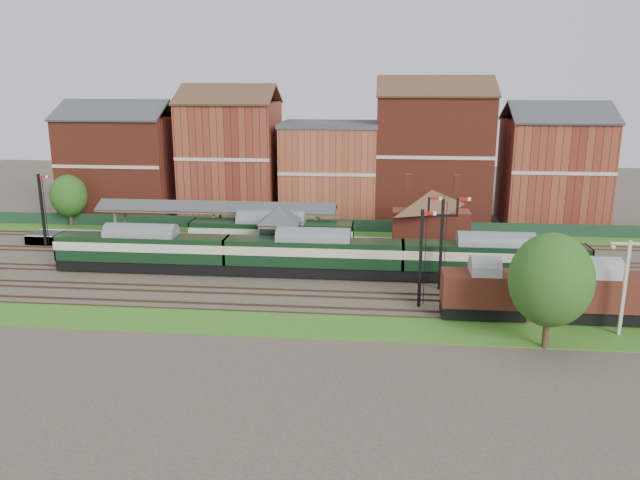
# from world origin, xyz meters

# --- Properties ---
(ground) EXTENTS (160.00, 160.00, 0.00)m
(ground) POSITION_xyz_m (0.00, 0.00, 0.00)
(ground) COLOR #473D33
(ground) RESTS_ON ground
(grass_back) EXTENTS (90.00, 4.50, 0.06)m
(grass_back) POSITION_xyz_m (0.00, 16.00, 0.03)
(grass_back) COLOR #2D6619
(grass_back) RESTS_ON ground
(grass_front) EXTENTS (90.00, 5.00, 0.06)m
(grass_front) POSITION_xyz_m (0.00, -12.00, 0.03)
(grass_front) COLOR #2D6619
(grass_front) RESTS_ON ground
(fence) EXTENTS (90.00, 0.12, 1.50)m
(fence) POSITION_xyz_m (0.00, 18.00, 0.75)
(fence) COLOR #193823
(fence) RESTS_ON ground
(platform) EXTENTS (55.00, 3.40, 1.00)m
(platform) POSITION_xyz_m (-5.00, 9.75, 0.50)
(platform) COLOR #2D2D2D
(platform) RESTS_ON ground
(signal_box) EXTENTS (5.40, 5.40, 6.00)m
(signal_box) POSITION_xyz_m (-3.00, 3.25, 3.19)
(signal_box) COLOR #596F4F
(signal_box) RESTS_ON ground
(brick_hut) EXTENTS (3.20, 2.64, 2.94)m
(brick_hut) POSITION_xyz_m (5.00, 3.25, 1.20)
(brick_hut) COLOR maroon
(brick_hut) RESTS_ON ground
(station_building) EXTENTS (8.10, 8.10, 5.90)m
(station_building) POSITION_xyz_m (12.00, 9.75, 3.96)
(station_building) COLOR maroon
(station_building) RESTS_ON platform
(canopy) EXTENTS (26.00, 3.89, 4.08)m
(canopy) POSITION_xyz_m (-11.00, 9.75, 4.58)
(canopy) COLOR brown
(canopy) RESTS_ON platform
(semaphore_bracket) EXTENTS (3.60, 0.25, 8.18)m
(semaphore_bracket) POSITION_xyz_m (12.04, -2.50, 4.63)
(semaphore_bracket) COLOR black
(semaphore_bracket) RESTS_ON ground
(semaphore_platform_end) EXTENTS (1.23, 0.25, 8.00)m
(semaphore_platform_end) POSITION_xyz_m (-29.98, 8.00, 4.16)
(semaphore_platform_end) COLOR black
(semaphore_platform_end) RESTS_ON ground
(semaphore_siding) EXTENTS (1.23, 0.25, 8.00)m
(semaphore_siding) POSITION_xyz_m (10.02, -7.00, 4.16)
(semaphore_siding) COLOR black
(semaphore_siding) RESTS_ON ground
(yard_lamp) EXTENTS (2.60, 0.22, 7.00)m
(yard_lamp) POSITION_xyz_m (24.00, -11.50, 3.99)
(yard_lamp) COLOR beige
(yard_lamp) RESTS_ON ground
(town_backdrop) EXTENTS (69.00, 10.00, 16.00)m
(town_backdrop) POSITION_xyz_m (-0.18, 25.00, 7.00)
(town_backdrop) COLOR maroon
(town_backdrop) RESTS_ON ground
(dmu_train) EXTENTS (49.13, 2.59, 3.77)m
(dmu_train) POSITION_xyz_m (0.65, 0.00, 2.22)
(dmu_train) COLOR black
(dmu_train) RESTS_ON ground
(platform_railcar) EXTENTS (16.88, 2.66, 3.89)m
(platform_railcar) POSITION_xyz_m (-4.42, 6.50, 2.28)
(platform_railcar) COLOR black
(platform_railcar) RESTS_ON ground
(goods_van_a) EXTENTS (6.28, 2.72, 3.81)m
(goods_van_a) POSITION_xyz_m (14.70, -9.00, 2.16)
(goods_van_a) COLOR black
(goods_van_a) RESTS_ON ground
(goods_van_b) EXTENTS (6.47, 2.80, 3.93)m
(goods_van_b) POSITION_xyz_m (23.36, -9.00, 2.22)
(goods_van_b) COLOR black
(goods_van_b) RESTS_ON ground
(tree_far) EXTENTS (5.53, 5.53, 8.07)m
(tree_far) POSITION_xyz_m (18.15, -14.34, 4.88)
(tree_far) COLOR #382619
(tree_far) RESTS_ON ground
(tree_back) EXTENTS (4.46, 4.46, 6.51)m
(tree_back) POSITION_xyz_m (-31.67, 17.12, 3.93)
(tree_back) COLOR #382619
(tree_back) RESTS_ON ground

